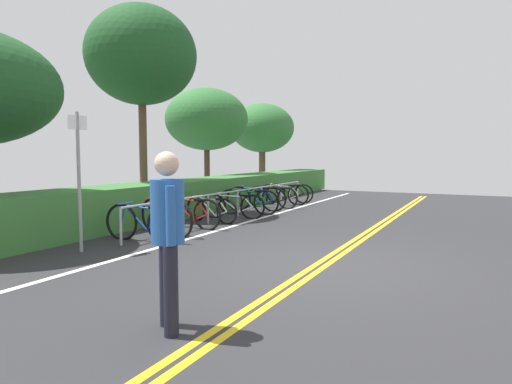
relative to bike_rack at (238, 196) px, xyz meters
name	(u,v)px	position (x,y,z in m)	size (l,w,h in m)	color
ground_plane	(322,266)	(-4.22, -3.84, -0.58)	(28.32, 11.35, 0.05)	#2B2B2D
centre_line_yellow_inner	(327,265)	(-4.22, -3.92, -0.55)	(25.49, 0.10, 0.00)	gold
centre_line_yellow_outer	(317,264)	(-4.22, -3.76, -0.55)	(25.49, 0.10, 0.00)	gold
bike_lane_stripe_white	(163,246)	(-4.22, -0.75, -0.55)	(25.49, 0.12, 0.00)	white
bike_rack	(238,196)	(0.00, 0.00, 0.00)	(9.04, 0.05, 0.72)	#9EA0A5
bicycle_0	(142,223)	(-4.00, -0.09, -0.19)	(0.46, 1.74, 0.77)	black
bicycle_1	(166,217)	(-3.14, 0.01, -0.19)	(0.65, 1.77, 0.79)	black
bicycle_2	(188,213)	(-2.26, 0.06, -0.20)	(0.46, 1.83, 0.76)	black
bicycle_3	(211,210)	(-1.26, 0.06, -0.24)	(0.47, 1.67, 0.68)	black
bicycle_4	(233,206)	(-0.40, -0.09, -0.23)	(0.57, 1.71, 0.70)	black
bicycle_5	(248,202)	(0.50, -0.07, -0.20)	(0.57, 1.74, 0.76)	black
bicycle_6	(256,199)	(1.30, 0.09, -0.19)	(0.58, 1.80, 0.78)	black
bicycle_7	(273,197)	(2.23, -0.03, -0.22)	(0.46, 1.75, 0.73)	black
bicycle_8	(283,194)	(3.18, 0.01, -0.21)	(0.64, 1.67, 0.74)	black
bicycle_9	(290,193)	(3.94, 0.09, -0.22)	(0.46, 1.70, 0.71)	black
pedestrian	(168,228)	(-7.43, -3.37, 0.45)	(0.37, 0.38, 1.73)	#1E1E2D
sign_post_near	(79,169)	(-5.24, 0.22, 0.89)	(0.36, 0.08, 2.43)	gray
hedge_backdrop	(216,192)	(1.50, 1.64, -0.08)	(17.99, 1.34, 0.96)	#387533
tree_mid	(141,56)	(-0.86, 2.55, 3.84)	(3.04, 3.04, 5.77)	brown
tree_far_right	(207,119)	(4.15, 3.67, 2.48)	(3.20, 3.20, 4.24)	#473323
tree_extra	(262,128)	(8.97, 3.63, 2.38)	(3.06, 3.06, 4.12)	brown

